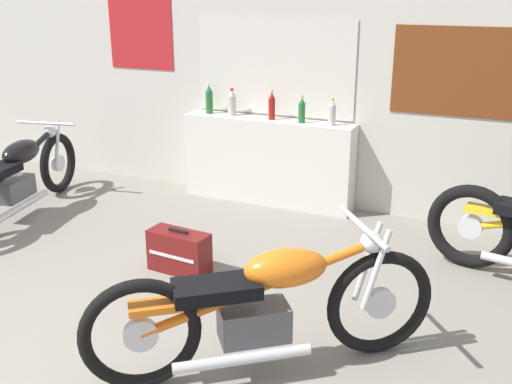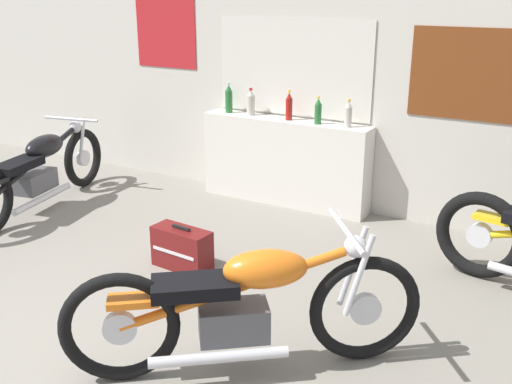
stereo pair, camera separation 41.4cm
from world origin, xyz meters
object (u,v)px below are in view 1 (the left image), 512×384
object	(u,v)px
bottle_center	(272,106)
motorcycle_orange	(266,305)
hard_case_darkred	(179,252)
motorcycle_black	(17,177)
bottle_right_center	(302,111)
bottle_rightmost	(332,113)
bottle_left_center	(232,103)
bottle_leftmost	(209,100)

from	to	relation	value
bottle_center	motorcycle_orange	world-z (taller)	bottle_center
hard_case_darkred	motorcycle_black	bearing A→B (deg)	168.93
hard_case_darkred	bottle_right_center	bearing A→B (deg)	78.01
bottle_rightmost	motorcycle_black	bearing A→B (deg)	-153.43
bottle_left_center	motorcycle_black	world-z (taller)	bottle_left_center
bottle_left_center	hard_case_darkred	world-z (taller)	bottle_left_center
motorcycle_orange	motorcycle_black	distance (m)	3.39
bottle_leftmost	hard_case_darkred	size ratio (longest dim) A/B	0.63
bottle_right_center	bottle_rightmost	bearing A→B (deg)	3.12
motorcycle_orange	hard_case_darkred	world-z (taller)	motorcycle_orange
bottle_right_center	hard_case_darkred	xyz separation A→B (m)	(-0.37, -1.73, -0.83)
bottle_center	motorcycle_black	size ratio (longest dim) A/B	0.14
bottle_leftmost	bottle_right_center	world-z (taller)	bottle_leftmost
bottle_rightmost	motorcycle_black	xyz separation A→B (m)	(-2.69, -1.35, -0.59)
bottle_left_center	motorcycle_black	xyz separation A→B (m)	(-1.63, -1.37, -0.60)
bottle_leftmost	motorcycle_orange	size ratio (longest dim) A/B	0.19
bottle_center	bottle_right_center	bearing A→B (deg)	-3.90
bottle_center	bottle_leftmost	bearing A→B (deg)	179.22
motorcycle_orange	hard_case_darkred	bearing A→B (deg)	141.51
bottle_left_center	hard_case_darkred	bearing A→B (deg)	-77.25
motorcycle_black	bottle_leftmost	bearing A→B (deg)	44.87
bottle_left_center	bottle_right_center	distance (m)	0.77
motorcycle_orange	motorcycle_black	size ratio (longest dim) A/B	0.80
bottle_leftmost	hard_case_darkred	world-z (taller)	bottle_leftmost
bottle_rightmost	hard_case_darkred	size ratio (longest dim) A/B	0.52
bottle_left_center	bottle_right_center	size ratio (longest dim) A/B	1.03
motorcycle_orange	motorcycle_black	bearing A→B (deg)	157.78
bottle_left_center	motorcycle_orange	size ratio (longest dim) A/B	0.16
bottle_leftmost	bottle_right_center	bearing A→B (deg)	-1.76
bottle_left_center	motorcycle_orange	xyz separation A→B (m)	(1.51, -2.65, -0.57)
bottle_rightmost	hard_case_darkred	xyz separation A→B (m)	(-0.67, -1.74, -0.82)
bottle_right_center	hard_case_darkred	bearing A→B (deg)	-101.99
bottle_rightmost	motorcycle_orange	size ratio (longest dim) A/B	0.16
bottle_left_center	motorcycle_black	bearing A→B (deg)	-139.86
bottle_left_center	bottle_right_center	world-z (taller)	bottle_left_center
bottle_leftmost	bottle_rightmost	bearing A→B (deg)	-0.66
hard_case_darkred	bottle_leftmost	bearing A→B (deg)	110.52
bottle_rightmost	bottle_left_center	bearing A→B (deg)	178.68
bottle_right_center	motorcycle_orange	world-z (taller)	bottle_right_center
bottle_rightmost	bottle_leftmost	bearing A→B (deg)	179.34
bottle_left_center	bottle_center	xyz separation A→B (m)	(0.44, -0.02, 0.01)
bottle_left_center	bottle_right_center	bearing A→B (deg)	-3.05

